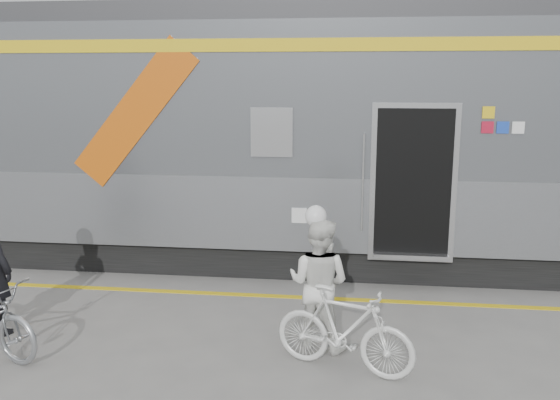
# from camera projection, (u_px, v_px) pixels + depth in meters

# --- Properties ---
(ground) EXTENTS (90.00, 90.00, 0.00)m
(ground) POSITION_uv_depth(u_px,v_px,m) (244.00, 370.00, 6.22)
(ground) COLOR slate
(ground) RESTS_ON ground
(train) EXTENTS (24.00, 3.17, 4.10)m
(train) POSITION_uv_depth(u_px,v_px,m) (273.00, 136.00, 9.91)
(train) COLOR black
(train) RESTS_ON ground
(safety_strip) EXTENTS (24.00, 0.12, 0.01)m
(safety_strip) POSITION_uv_depth(u_px,v_px,m) (272.00, 296.00, 8.31)
(safety_strip) COLOR gold
(safety_strip) RESTS_ON ground
(woman) EXTENTS (0.88, 0.78, 1.50)m
(woman) POSITION_uv_depth(u_px,v_px,m) (319.00, 283.00, 6.63)
(woman) COLOR white
(woman) RESTS_ON ground
(bicycle_right) EXTENTS (1.57, 0.90, 0.91)m
(bicycle_right) POSITION_uv_depth(u_px,v_px,m) (344.00, 330.00, 6.12)
(bicycle_right) COLOR silver
(bicycle_right) RESTS_ON ground
(helmet_woman) EXTENTS (0.24, 0.24, 0.24)m
(helmet_woman) POSITION_uv_depth(u_px,v_px,m) (320.00, 208.00, 6.45)
(helmet_woman) COLOR white
(helmet_woman) RESTS_ON woman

